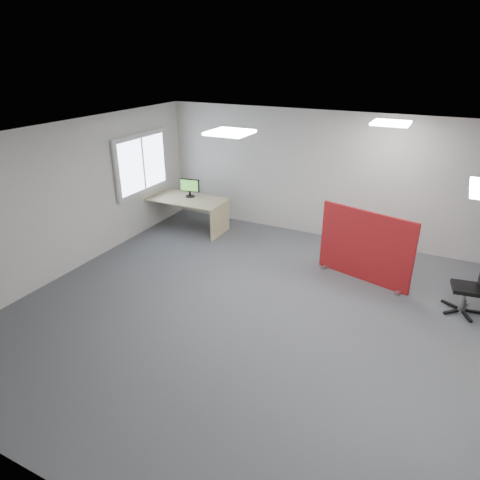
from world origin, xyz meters
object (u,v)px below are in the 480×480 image
at_px(red_divider, 365,247).
at_px(monitor_second, 190,187).
at_px(office_chair, 475,282).
at_px(second_desk, 188,205).

relative_size(red_divider, monitor_second, 3.67).
height_order(red_divider, monitor_second, red_divider).
height_order(monitor_second, office_chair, monitor_second).
bearing_deg(red_divider, monitor_second, -175.67).
xyz_separation_m(red_divider, monitor_second, (-4.10, 0.78, 0.32)).
bearing_deg(office_chair, second_desk, 161.77).
distance_m(monitor_second, office_chair, 5.97).
bearing_deg(office_chair, monitor_second, 160.75).
height_order(second_desk, monitor_second, monitor_second).
bearing_deg(red_divider, office_chair, 3.61).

